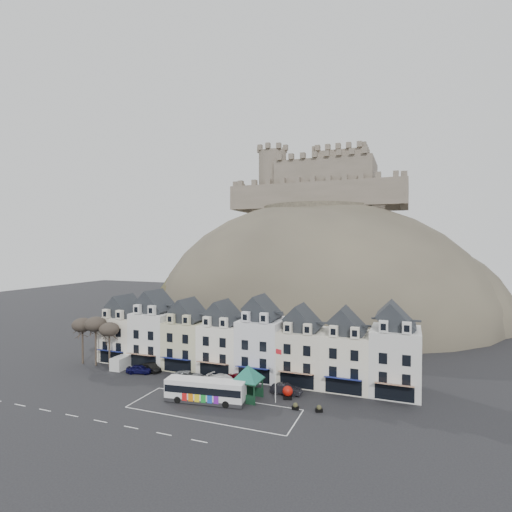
{
  "coord_description": "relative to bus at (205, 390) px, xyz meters",
  "views": [
    {
      "loc": [
        25.57,
        -44.5,
        21.16
      ],
      "look_at": [
        -0.88,
        24.0,
        19.24
      ],
      "focal_mm": 28.0,
      "sensor_mm": 36.0,
      "label": 1
    }
  ],
  "objects": [
    {
      "name": "ground",
      "position": [
        0.03,
        -2.74,
        -1.7
      ],
      "size": [
        300.0,
        300.0,
        0.0
      ],
      "primitive_type": "plane",
      "color": "black",
      "rests_on": "ground"
    },
    {
      "name": "coach_bay_markings",
      "position": [
        2.03,
        -1.49,
        -1.7
      ],
      "size": [
        22.0,
        7.5,
        0.01
      ],
      "primitive_type": "cube",
      "color": "silver",
      "rests_on": "ground"
    },
    {
      "name": "townhouse_terrace",
      "position": [
        0.17,
        13.23,
        3.6
      ],
      "size": [
        54.4,
        9.35,
        11.8
      ],
      "color": "silver",
      "rests_on": "ground"
    },
    {
      "name": "castle_hill",
      "position": [
        1.28,
        66.22,
        -1.6
      ],
      "size": [
        100.0,
        76.0,
        68.0
      ],
      "color": "#3E3930",
      "rests_on": "ground"
    },
    {
      "name": "castle",
      "position": [
        0.53,
        73.2,
        38.49
      ],
      "size": [
        50.2,
        22.2,
        22.0
      ],
      "color": "#645B4C",
      "rests_on": "ground"
    },
    {
      "name": "tree_left_far",
      "position": [
        -28.97,
        7.76,
        5.19
      ],
      "size": [
        3.61,
        3.61,
        8.24
      ],
      "color": "#352B22",
      "rests_on": "ground"
    },
    {
      "name": "tree_left_mid",
      "position": [
        -25.97,
        7.76,
        5.54
      ],
      "size": [
        3.78,
        3.78,
        8.64
      ],
      "color": "#352B22",
      "rests_on": "ground"
    },
    {
      "name": "tree_left_near",
      "position": [
        -22.97,
        7.76,
        4.85
      ],
      "size": [
        3.43,
        3.43,
        7.84
      ],
      "color": "#352B22",
      "rests_on": "ground"
    },
    {
      "name": "bus",
      "position": [
        0.0,
        0.0,
        0.0
      ],
      "size": [
        11.16,
        3.93,
        3.08
      ],
      "rotation": [
        0.0,
        0.0,
        0.13
      ],
      "color": "#262628",
      "rests_on": "ground"
    },
    {
      "name": "bus_shelter",
      "position": [
        5.03,
        2.96,
        1.99
      ],
      "size": [
        7.5,
        7.5,
        4.76
      ],
      "rotation": [
        0.0,
        0.0,
        -0.01
      ],
      "color": "black",
      "rests_on": "ground"
    },
    {
      "name": "red_buoy",
      "position": [
        10.03,
        5.24,
        -0.8
      ],
      "size": [
        1.48,
        1.48,
        1.77
      ],
      "rotation": [
        0.0,
        0.0,
        0.3
      ],
      "color": "black",
      "rests_on": "ground"
    },
    {
      "name": "flagpole",
      "position": [
        8.98,
        3.23,
        2.63
      ],
      "size": [
        1.02,
        0.49,
        7.59
      ],
      "rotation": [
        0.0,
        0.0,
        -0.41
      ],
      "color": "silver",
      "rests_on": "ground"
    },
    {
      "name": "white_van",
      "position": [
        -20.51,
        8.28,
        -0.64
      ],
      "size": [
        2.19,
        4.71,
        2.12
      ],
      "rotation": [
        0.0,
        0.0,
        0.04
      ],
      "color": "silver",
      "rests_on": "ground"
    },
    {
      "name": "planter_west",
      "position": [
        12.03,
        2.04,
        -1.27
      ],
      "size": [
        0.91,
        0.63,
        0.9
      ],
      "rotation": [
        0.0,
        0.0,
        0.03
      ],
      "color": "black",
      "rests_on": "ground"
    },
    {
      "name": "planter_east",
      "position": [
        15.03,
        2.4,
        -1.27
      ],
      "size": [
        1.01,
        0.76,
        0.91
      ],
      "rotation": [
        0.0,
        0.0,
        0.39
      ],
      "color": "black",
      "rests_on": "ground"
    },
    {
      "name": "car_navy",
      "position": [
        -15.97,
        6.8,
        -0.99
      ],
      "size": [
        4.49,
        2.75,
        1.43
      ],
      "primitive_type": "imported",
      "rotation": [
        0.0,
        0.0,
        1.84
      ],
      "color": "#0C0B3A",
      "rests_on": "ground"
    },
    {
      "name": "car_black",
      "position": [
        -14.77,
        8.43,
        -1.02
      ],
      "size": [
        4.4,
        3.01,
        1.37
      ],
      "primitive_type": "imported",
      "rotation": [
        0.0,
        0.0,
        1.16
      ],
      "color": "black",
      "rests_on": "ground"
    },
    {
      "name": "car_silver",
      "position": [
        -6.62,
        6.76,
        -1.0
      ],
      "size": [
        5.13,
        2.68,
        1.41
      ],
      "primitive_type": "imported",
      "rotation": [
        0.0,
        0.0,
        1.64
      ],
      "color": "#A3A6AA",
      "rests_on": "ground"
    },
    {
      "name": "car_white",
      "position": [
        -0.37,
        6.76,
        -0.91
      ],
      "size": [
        5.71,
        2.91,
        1.59
      ],
      "primitive_type": "imported",
      "rotation": [
        0.0,
        0.0,
        1.44
      ],
      "color": "white",
      "rests_on": "ground"
    },
    {
      "name": "car_maroon",
      "position": [
        1.48,
        8.28,
        -0.95
      ],
      "size": [
        4.73,
        2.98,
        1.5
      ],
      "primitive_type": "imported",
      "rotation": [
        0.0,
        0.0,
        1.27
      ],
      "color": "#5E0510",
      "rests_on": "ground"
    },
    {
      "name": "car_charcoal",
      "position": [
        9.36,
        6.76,
        -0.97
      ],
      "size": [
        4.47,
        1.64,
        1.46
      ],
      "primitive_type": "imported",
      "rotation": [
        0.0,
        0.0,
        1.59
      ],
      "color": "black",
      "rests_on": "ground"
    }
  ]
}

